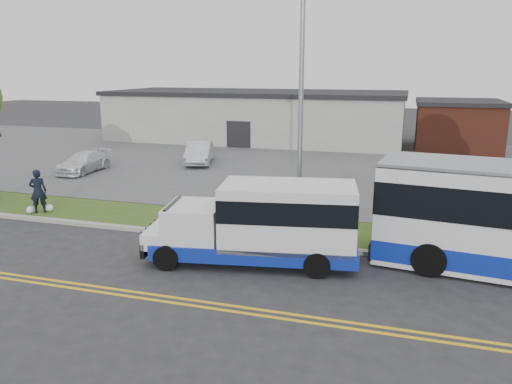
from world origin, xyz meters
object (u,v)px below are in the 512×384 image
(shuttle_bus, at_px, (267,221))
(parked_car_a, at_px, (199,152))
(parked_car_b, at_px, (84,162))
(pedestrian, at_px, (38,191))
(streetlight_near, at_px, (301,97))

(shuttle_bus, height_order, parked_car_a, shuttle_bus)
(shuttle_bus, relative_size, parked_car_b, 1.73)
(pedestrian, xyz_separation_m, parked_car_a, (2.05, 12.86, -0.23))
(streetlight_near, xyz_separation_m, pedestrian, (-11.35, -0.83, -4.17))
(streetlight_near, xyz_separation_m, parked_car_a, (-9.30, 12.03, -4.40))
(streetlight_near, xyz_separation_m, parked_car_b, (-14.90, 7.36, -4.53))
(shuttle_bus, relative_size, parked_car_a, 1.62)
(pedestrian, distance_m, parked_car_b, 8.93)
(shuttle_bus, bearing_deg, pedestrian, 157.99)
(parked_car_a, xyz_separation_m, parked_car_b, (-5.60, -4.67, -0.13))
(pedestrian, relative_size, parked_car_a, 0.43)
(parked_car_a, bearing_deg, pedestrian, -116.42)
(pedestrian, bearing_deg, streetlight_near, 151.17)
(parked_car_b, bearing_deg, pedestrian, -68.29)
(parked_car_a, distance_m, parked_car_b, 7.30)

